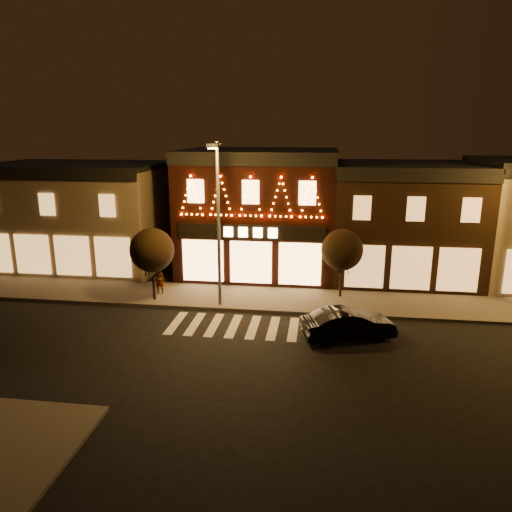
# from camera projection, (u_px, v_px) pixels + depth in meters

# --- Properties ---
(ground) EXTENTS (120.00, 120.00, 0.00)m
(ground) POSITION_uv_depth(u_px,v_px,m) (217.00, 363.00, 20.45)
(ground) COLOR black
(ground) RESTS_ON ground
(sidewalk_far) EXTENTS (44.00, 4.00, 0.15)m
(sidewalk_far) POSITION_uv_depth(u_px,v_px,m) (280.00, 300.00, 27.83)
(sidewalk_far) COLOR #47423D
(sidewalk_far) RESTS_ON ground
(building_left) EXTENTS (12.20, 8.28, 7.30)m
(building_left) POSITION_uv_depth(u_px,v_px,m) (80.00, 214.00, 34.63)
(building_left) COLOR #6B5D4C
(building_left) RESTS_ON ground
(building_pulp) EXTENTS (10.20, 8.34, 8.30)m
(building_pulp) POSITION_uv_depth(u_px,v_px,m) (259.00, 212.00, 32.78)
(building_pulp) COLOR black
(building_pulp) RESTS_ON ground
(building_right_a) EXTENTS (9.20, 8.28, 7.50)m
(building_right_a) POSITION_uv_depth(u_px,v_px,m) (403.00, 221.00, 31.65)
(building_right_a) COLOR black
(building_right_a) RESTS_ON ground
(streetlamp_mid) EXTENTS (0.58, 2.03, 8.85)m
(streetlamp_mid) POSITION_uv_depth(u_px,v_px,m) (218.00, 213.00, 25.32)
(streetlamp_mid) COLOR #59595E
(streetlamp_mid) RESTS_ON sidewalk_far
(tree_left) EXTENTS (2.48, 2.48, 4.14)m
(tree_left) POSITION_uv_depth(u_px,v_px,m) (152.00, 250.00, 26.93)
(tree_left) COLOR black
(tree_left) RESTS_ON sidewalk_far
(tree_right) EXTENTS (2.37, 2.37, 3.97)m
(tree_right) POSITION_uv_depth(u_px,v_px,m) (342.00, 250.00, 27.50)
(tree_right) COLOR black
(tree_right) RESTS_ON sidewalk_far
(dark_sedan) EXTENTS (4.67, 2.94, 1.45)m
(dark_sedan) POSITION_uv_depth(u_px,v_px,m) (348.00, 324.00, 22.62)
(dark_sedan) COLOR black
(dark_sedan) RESTS_ON ground
(pedestrian) EXTENTS (0.59, 0.41, 1.55)m
(pedestrian) POSITION_uv_depth(u_px,v_px,m) (160.00, 281.00, 28.48)
(pedestrian) COLOR gray
(pedestrian) RESTS_ON sidewalk_far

